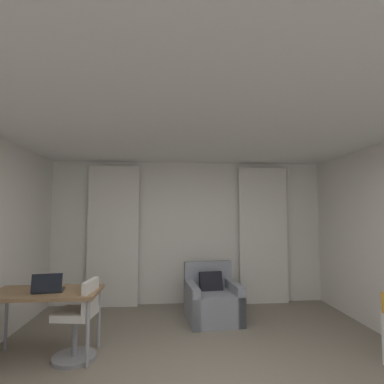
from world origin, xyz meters
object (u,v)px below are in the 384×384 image
Objects in this scene: armchair at (212,301)px; desk at (45,297)px; desk_chair at (79,323)px; laptop at (48,288)px.

armchair reaches higher than desk.
desk is at bearing 172.75° from desk_chair.
armchair is 0.74× the size of desk.
armchair is at bearing 27.34° from desk.
desk_chair is at bearing -0.35° from laptop.
desk_chair reaches higher than desk.
desk_chair is (0.39, -0.05, -0.29)m from desk.
laptop is at bearing 179.65° from desk_chair.
laptop reaches higher than desk.
armchair is 2.50× the size of laptop.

